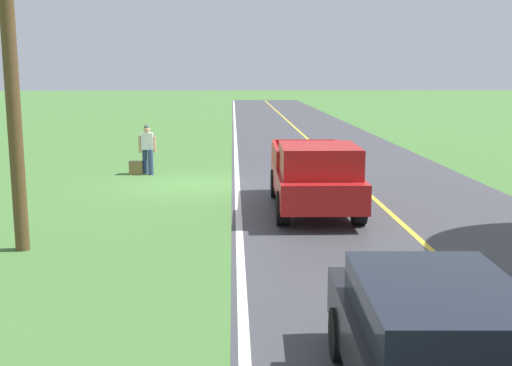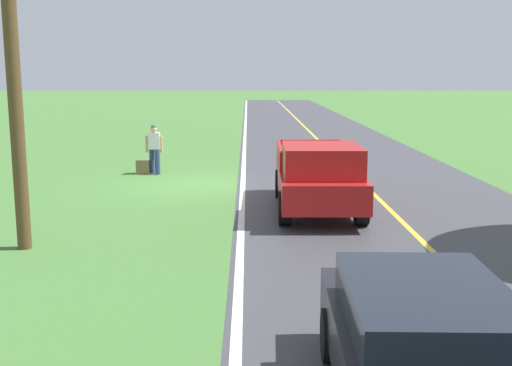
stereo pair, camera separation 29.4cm
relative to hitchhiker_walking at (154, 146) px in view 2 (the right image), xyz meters
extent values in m
plane|color=#427033|center=(-1.77, 2.29, -0.98)|extent=(200.00, 200.00, 0.00)
cube|color=#3D3D42|center=(-7.00, 2.29, -0.98)|extent=(8.11, 120.00, 0.00)
cube|color=silver|center=(-3.13, 2.29, -0.98)|extent=(0.16, 117.60, 0.00)
cube|color=gold|center=(-7.00, 2.29, -0.98)|extent=(0.14, 117.60, 0.00)
cylinder|color=navy|center=(-0.11, 0.15, -0.54)|extent=(0.18, 0.18, 0.88)
cylinder|color=navy|center=(0.11, -0.09, -0.54)|extent=(0.18, 0.18, 0.88)
cube|color=white|center=(0.00, 0.03, 0.19)|extent=(0.41, 0.27, 0.58)
sphere|color=tan|center=(0.00, 0.03, 0.59)|extent=(0.23, 0.23, 0.23)
sphere|color=#4C564C|center=(0.00, 0.03, 0.67)|extent=(0.20, 0.20, 0.20)
cube|color=#234C2D|center=(0.00, -0.17, 0.22)|extent=(0.32, 0.21, 0.44)
cylinder|color=tan|center=(-0.26, 0.04, 0.08)|extent=(0.10, 0.10, 0.58)
cylinder|color=tan|center=(0.26, 0.06, 0.08)|extent=(0.10, 0.10, 0.58)
cube|color=brown|center=(0.42, 0.09, -0.74)|extent=(0.46, 0.21, 0.48)
cube|color=#B21919|center=(-5.09, 5.82, -0.23)|extent=(2.11, 5.44, 0.70)
cube|color=#B21919|center=(-5.07, 7.01, 0.48)|extent=(1.88, 2.20, 0.72)
cube|color=black|center=(-5.07, 7.01, 0.55)|extent=(1.71, 1.33, 0.43)
cube|color=#B21919|center=(-6.06, 4.76, 0.34)|extent=(0.16, 3.03, 0.45)
cube|color=#B21919|center=(-4.18, 4.72, 0.34)|extent=(0.16, 3.03, 0.45)
cube|color=#B21919|center=(-5.15, 3.23, 0.34)|extent=(1.84, 0.14, 0.45)
cylinder|color=black|center=(-5.96, 7.59, -0.58)|extent=(0.32, 0.81, 0.80)
cylinder|color=black|center=(-4.16, 7.55, -0.58)|extent=(0.32, 0.81, 0.80)
cylinder|color=black|center=(-6.03, 4.29, -0.58)|extent=(0.32, 0.81, 0.80)
cylinder|color=black|center=(-4.23, 4.25, -0.58)|extent=(0.32, 0.81, 0.80)
cube|color=black|center=(-5.12, 16.04, -0.34)|extent=(2.01, 4.46, 0.62)
cube|color=black|center=(-5.13, 15.84, 0.20)|extent=(1.71, 2.43, 0.46)
cylinder|color=black|center=(-6.02, 14.67, -0.65)|extent=(0.26, 0.67, 0.66)
cylinder|color=black|center=(-4.33, 14.61, -0.65)|extent=(0.26, 0.67, 0.66)
cylinder|color=brown|center=(1.29, 9.49, 2.81)|extent=(0.28, 0.28, 7.57)
camera|label=1|loc=(-2.99, 21.95, 2.59)|focal=44.03mm
camera|label=2|loc=(-3.29, 21.96, 2.59)|focal=44.03mm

